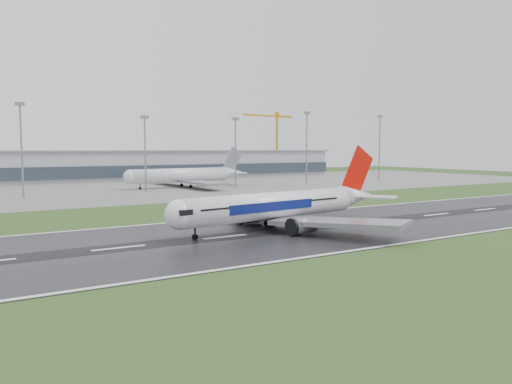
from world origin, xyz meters
TOP-DOWN VIEW (x-y plane):
  - ground at (0.00, 0.00)m, footprint 520.00×520.00m
  - runway at (0.00, 0.00)m, footprint 400.00×45.00m
  - apron at (0.00, 125.00)m, footprint 400.00×130.00m
  - terminal at (0.00, 185.00)m, footprint 240.00×36.00m
  - main_airliner at (-24.00, 3.19)m, footprint 62.67×60.38m
  - parked_airliner at (-0.44, 113.98)m, footprint 61.17×57.50m
  - tower_crane at (103.96, 200.00)m, footprint 42.20×7.86m
  - floodmast_1 at (-65.01, 100.00)m, footprint 0.64×0.64m
  - floodmast_2 at (-22.40, 100.00)m, footprint 0.64×0.64m
  - floodmast_3 at (16.81, 100.00)m, footprint 0.64×0.64m
  - floodmast_4 at (54.33, 100.00)m, footprint 0.64×0.64m
  - floodmast_5 at (100.80, 100.00)m, footprint 0.64×0.64m

SIDE VIEW (x-z plane):
  - ground at x=0.00m, z-range 0.00..0.00m
  - apron at x=0.00m, z-range 0.00..0.08m
  - runway at x=0.00m, z-range 0.00..0.10m
  - terminal at x=0.00m, z-range 0.00..15.00m
  - main_airliner at x=-24.00m, z-range 0.10..16.65m
  - parked_airliner at x=-0.44m, z-range 0.08..16.94m
  - floodmast_2 at x=-22.40m, z-range 0.00..28.04m
  - floodmast_3 at x=16.81m, z-range 0.00..28.60m
  - floodmast_1 at x=-65.01m, z-range 0.00..30.96m
  - floodmast_4 at x=54.33m, z-range 0.00..32.46m
  - floodmast_5 at x=100.80m, z-range 0.00..32.52m
  - tower_crane at x=103.96m, z-range 0.00..41.93m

